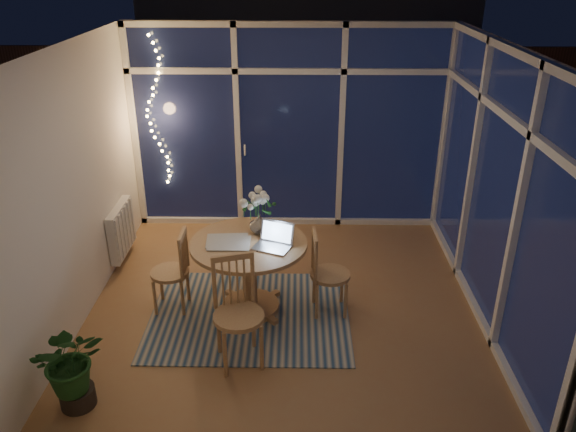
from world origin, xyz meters
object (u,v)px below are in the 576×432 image
(dining_table, at_px, (250,277))
(flower_vase, at_px, (259,223))
(chair_left, at_px, (170,271))
(chair_front, at_px, (239,314))
(laptop, at_px, (272,236))
(chair_right, at_px, (330,273))
(potted_plant, at_px, (72,367))

(dining_table, relative_size, flower_vase, 5.44)
(chair_left, relative_size, flower_vase, 4.19)
(chair_front, xyz_separation_m, laptop, (0.26, 0.69, 0.40))
(chair_left, xyz_separation_m, laptop, (1.03, -0.13, 0.46))
(flower_vase, bearing_deg, laptop, -66.24)
(chair_right, bearing_deg, potted_plant, 119.41)
(chair_left, xyz_separation_m, potted_plant, (-0.48, -1.38, -0.06))
(laptop, xyz_separation_m, potted_plant, (-1.52, -1.24, -0.52))
(chair_right, height_order, flower_vase, flower_vase)
(chair_left, distance_m, chair_front, 1.13)
(chair_left, relative_size, chair_front, 0.87)
(laptop, bearing_deg, chair_left, -165.36)
(dining_table, bearing_deg, chair_front, -91.96)
(chair_right, distance_m, flower_vase, 0.86)
(dining_table, xyz_separation_m, chair_left, (-0.80, 0.02, 0.05))
(dining_table, distance_m, chair_front, 0.81)
(flower_vase, height_order, potted_plant, flower_vase)
(chair_left, distance_m, laptop, 1.14)
(chair_left, distance_m, chair_right, 1.60)
(chair_left, height_order, laptop, laptop)
(dining_table, xyz_separation_m, laptop, (0.23, -0.12, 0.51))
(potted_plant, bearing_deg, flower_vase, 48.63)
(chair_front, relative_size, laptop, 2.97)
(chair_left, bearing_deg, flower_vase, 102.22)
(chair_left, relative_size, chair_right, 0.97)
(chair_right, xyz_separation_m, laptop, (-0.57, -0.10, 0.45))
(chair_left, bearing_deg, chair_front, 43.81)
(chair_front, bearing_deg, laptop, 52.43)
(flower_vase, relative_size, potted_plant, 0.28)
(chair_right, distance_m, potted_plant, 2.49)
(chair_left, bearing_deg, chair_right, 89.42)
(potted_plant, bearing_deg, laptop, 39.32)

